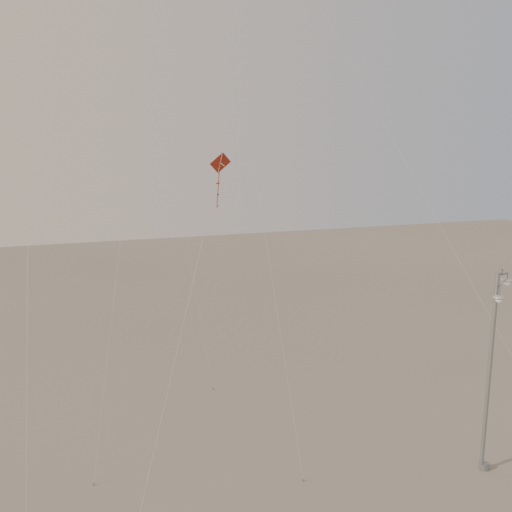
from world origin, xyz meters
name	(u,v)px	position (x,y,z in m)	size (l,w,h in m)	color
street_lamp	(492,365)	(11.05, 3.75, 4.74)	(1.43, 1.09, 8.88)	#96999E
kite_3	(197,268)	(-3.08, 0.68, 10.47)	(5.20, 3.96, 13.86)	maroon
kite_4	(342,48)	(8.17, 12.07, 18.58)	(8.46, 13.58, 24.86)	#332C2A
kite_7	(144,30)	(-0.71, 15.62, 19.42)	(5.72, 8.27, 23.96)	maroon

